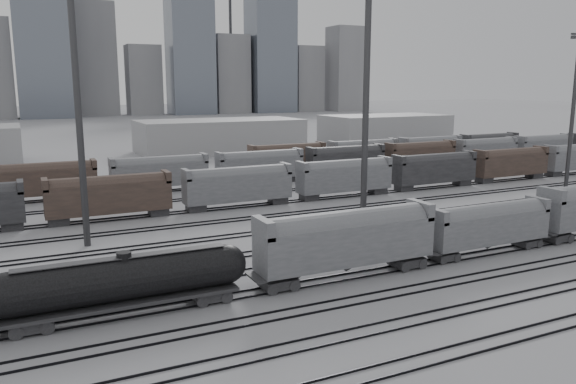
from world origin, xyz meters
name	(u,v)px	position (x,y,z in m)	size (l,w,h in m)	color
ground	(449,264)	(0.00, 0.00, 0.00)	(900.00, 900.00, 0.00)	#A6A6AB
tracks	(350,223)	(0.00, 17.50, 0.08)	(220.00, 71.50, 0.16)	black
tank_car_b	(125,281)	(-29.41, 1.00, 2.65)	(18.52, 3.09, 4.58)	#232325
hopper_car_a	(347,237)	(-10.70, 1.00, 3.63)	(16.44, 3.27, 5.88)	#232325
hopper_car_b	(489,224)	(5.74, 1.00, 3.06)	(13.87, 2.76, 4.96)	#232325
light_mast_b	(78,109)	(-29.92, 21.23, 14.15)	(4.27, 0.68, 26.68)	#353538
light_mast_c	(366,108)	(-2.08, 11.57, 14.12)	(4.26, 0.68, 26.61)	#353538
light_mast_d	(573,106)	(45.33, 23.22, 13.18)	(3.98, 0.64, 24.85)	#353538
bg_string_near	(345,178)	(8.00, 32.00, 2.80)	(151.00, 3.00, 5.60)	gray
bg_string_mid	(346,161)	(18.00, 48.00, 2.80)	(151.00, 3.00, 5.60)	#232325
bg_string_far	(397,152)	(35.50, 56.00, 2.80)	(66.00, 3.00, 5.60)	brown
warehouse_mid	(220,136)	(10.00, 95.00, 4.00)	(40.00, 18.00, 8.00)	gray
warehouse_right	(385,129)	(60.00, 95.00, 4.00)	(35.00, 18.00, 8.00)	gray
skyline	(107,50)	(10.84, 280.00, 34.73)	(316.00, 22.40, 95.00)	gray
crane_left	(21,7)	(-28.74, 305.00, 57.39)	(42.00, 1.80, 100.00)	#353538
crane_right	(232,18)	(91.26, 305.00, 57.39)	(42.00, 1.80, 100.00)	#353538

